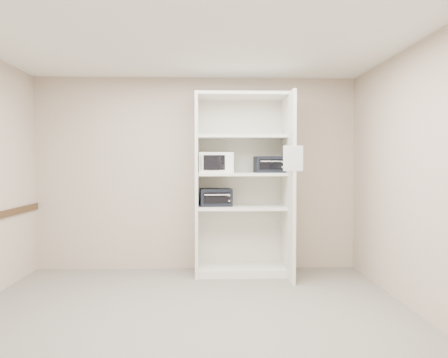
{
  "coord_description": "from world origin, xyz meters",
  "views": [
    {
      "loc": [
        0.19,
        -4.17,
        1.49
      ],
      "look_at": [
        0.37,
        1.29,
        1.3
      ],
      "focal_mm": 35.0,
      "sensor_mm": 36.0,
      "label": 1
    }
  ],
  "objects_px": {
    "toaster_oven_upper": "(269,165)",
    "toaster_oven_lower": "(216,197)",
    "shelving_unit": "(245,190)",
    "microwave": "(216,163)"
  },
  "relations": [
    {
      "from": "shelving_unit",
      "to": "microwave",
      "type": "xyz_separation_m",
      "value": [
        -0.39,
        -0.03,
        0.37
      ]
    },
    {
      "from": "toaster_oven_upper",
      "to": "toaster_oven_lower",
      "type": "height_order",
      "value": "toaster_oven_upper"
    },
    {
      "from": "microwave",
      "to": "toaster_oven_upper",
      "type": "relative_size",
      "value": 1.18
    },
    {
      "from": "shelving_unit",
      "to": "toaster_oven_lower",
      "type": "bearing_deg",
      "value": 178.26
    },
    {
      "from": "toaster_oven_upper",
      "to": "shelving_unit",
      "type": "bearing_deg",
      "value": 170.75
    },
    {
      "from": "toaster_oven_upper",
      "to": "toaster_oven_lower",
      "type": "relative_size",
      "value": 0.9
    },
    {
      "from": "shelving_unit",
      "to": "toaster_oven_upper",
      "type": "relative_size",
      "value": 6.33
    },
    {
      "from": "toaster_oven_lower",
      "to": "toaster_oven_upper",
      "type": "bearing_deg",
      "value": -7.35
    },
    {
      "from": "microwave",
      "to": "toaster_oven_lower",
      "type": "xyz_separation_m",
      "value": [
        -0.01,
        0.04,
        -0.47
      ]
    },
    {
      "from": "shelving_unit",
      "to": "toaster_oven_lower",
      "type": "height_order",
      "value": "shelving_unit"
    }
  ]
}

